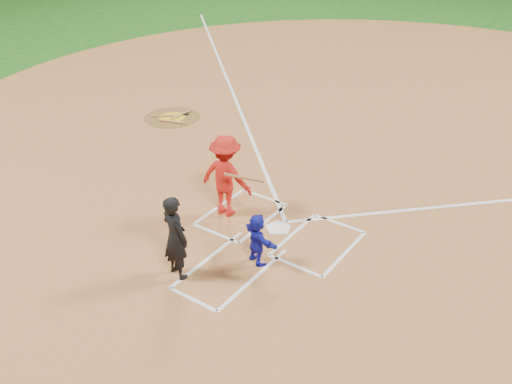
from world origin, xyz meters
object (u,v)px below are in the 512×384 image
Objects in this scene: batter_at_plate at (226,176)px; umpire at (175,237)px; catcher at (257,239)px; on_deck_circle at (172,117)px; home_plate at (278,228)px.

umpire is at bearing -75.68° from batter_at_plate.
catcher is 1.58m from umpire.
batter_at_plate is at bearing -35.80° from on_deck_circle.
batter_at_plate is at bearing -62.38° from umpire.
home_plate is 6.86m from on_deck_circle.
home_plate is at bearing -53.59° from catcher.
on_deck_circle is (-6.02, 3.29, -0.00)m from home_plate.
umpire is 0.91× the size of batter_at_plate.
umpire is (-0.70, -2.40, 0.84)m from home_plate.
umpire is (5.31, -5.69, 0.84)m from on_deck_circle.
home_plate is at bearing -28.68° from on_deck_circle.
batter_at_plate is (-1.59, 1.10, 0.39)m from catcher.
home_plate is at bearing -93.08° from umpire.
catcher is at bearing -35.54° from on_deck_circle.
umpire is (-1.01, -1.17, 0.31)m from catcher.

